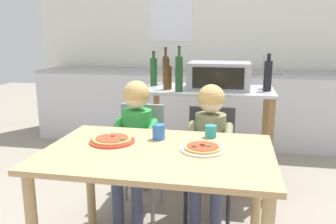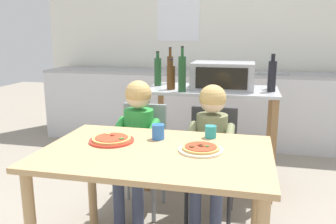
{
  "view_description": "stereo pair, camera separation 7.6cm",
  "coord_description": "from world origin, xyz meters",
  "px_view_note": "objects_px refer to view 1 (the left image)",
  "views": [
    {
      "loc": [
        0.41,
        -1.79,
        1.36
      ],
      "look_at": [
        0.0,
        0.3,
        0.88
      ],
      "focal_mm": 37.42,
      "sensor_mm": 36.0,
      "label": 1
    },
    {
      "loc": [
        0.48,
        -1.78,
        1.36
      ],
      "look_at": [
        0.0,
        0.3,
        0.88
      ],
      "focal_mm": 37.42,
      "sensor_mm": 36.0,
      "label": 2
    }
  ],
  "objects_px": {
    "kitchen_island_cart": "(207,121)",
    "bottle_slim_sauce": "(167,77)",
    "pizza_plate_cream": "(203,148)",
    "toaster_oven": "(219,76)",
    "child_in_olive_shirt": "(209,138)",
    "drinking_cup_teal": "(211,131)",
    "bottle_brown_beer": "(267,76)",
    "dining_chair_right": "(210,154)",
    "dining_chair_left": "(140,150)",
    "child_in_green_shirt": "(135,132)",
    "bottle_squat_spirits": "(268,75)",
    "bottle_tall_green_wine": "(179,73)",
    "bottle_dark_olive_oil": "(166,69)",
    "pizza_plate_red_rimmed": "(112,140)",
    "dining_table": "(158,168)",
    "bottle_clear_vinegar": "(154,71)",
    "drinking_cup_blue": "(159,132)"
  },
  "relations": [
    {
      "from": "bottle_tall_green_wine",
      "to": "dining_chair_left",
      "type": "distance_m",
      "value": 0.7
    },
    {
      "from": "bottle_squat_spirits",
      "to": "kitchen_island_cart",
      "type": "bearing_deg",
      "value": 174.98
    },
    {
      "from": "bottle_clear_vinegar",
      "to": "pizza_plate_cream",
      "type": "height_order",
      "value": "bottle_clear_vinegar"
    },
    {
      "from": "child_in_green_shirt",
      "to": "dining_chair_left",
      "type": "bearing_deg",
      "value": 90.0
    },
    {
      "from": "kitchen_island_cart",
      "to": "child_in_green_shirt",
      "type": "relative_size",
      "value": 1.11
    },
    {
      "from": "bottle_clear_vinegar",
      "to": "pizza_plate_cream",
      "type": "xyz_separation_m",
      "value": [
        0.57,
        -1.25,
        -0.28
      ]
    },
    {
      "from": "kitchen_island_cart",
      "to": "bottle_clear_vinegar",
      "type": "distance_m",
      "value": 0.66
    },
    {
      "from": "kitchen_island_cart",
      "to": "dining_chair_left",
      "type": "relative_size",
      "value": 1.38
    },
    {
      "from": "toaster_oven",
      "to": "pizza_plate_cream",
      "type": "bearing_deg",
      "value": -91.01
    },
    {
      "from": "kitchen_island_cart",
      "to": "drinking_cup_blue",
      "type": "distance_m",
      "value": 1.06
    },
    {
      "from": "bottle_clear_vinegar",
      "to": "pizza_plate_red_rimmed",
      "type": "xyz_separation_m",
      "value": [
        0.03,
        -1.2,
        -0.28
      ]
    },
    {
      "from": "bottle_clear_vinegar",
      "to": "dining_chair_right",
      "type": "distance_m",
      "value": 1.0
    },
    {
      "from": "toaster_oven",
      "to": "drinking_cup_blue",
      "type": "height_order",
      "value": "toaster_oven"
    },
    {
      "from": "bottle_dark_olive_oil",
      "to": "child_in_olive_shirt",
      "type": "height_order",
      "value": "bottle_dark_olive_oil"
    },
    {
      "from": "pizza_plate_red_rimmed",
      "to": "drinking_cup_teal",
      "type": "relative_size",
      "value": 3.51
    },
    {
      "from": "bottle_dark_olive_oil",
      "to": "child_in_green_shirt",
      "type": "height_order",
      "value": "bottle_dark_olive_oil"
    },
    {
      "from": "kitchen_island_cart",
      "to": "child_in_olive_shirt",
      "type": "bearing_deg",
      "value": -84.01
    },
    {
      "from": "bottle_squat_spirits",
      "to": "drinking_cup_blue",
      "type": "relative_size",
      "value": 3.36
    },
    {
      "from": "dining_chair_left",
      "to": "drinking_cup_teal",
      "type": "relative_size",
      "value": 10.68
    },
    {
      "from": "dining_table",
      "to": "kitchen_island_cart",
      "type": "bearing_deg",
      "value": 81.93
    },
    {
      "from": "bottle_brown_beer",
      "to": "child_in_olive_shirt",
      "type": "relative_size",
      "value": 0.28
    },
    {
      "from": "bottle_tall_green_wine",
      "to": "drinking_cup_teal",
      "type": "bearing_deg",
      "value": -66.0
    },
    {
      "from": "dining_chair_left",
      "to": "pizza_plate_cream",
      "type": "bearing_deg",
      "value": -49.77
    },
    {
      "from": "bottle_slim_sauce",
      "to": "child_in_green_shirt",
      "type": "relative_size",
      "value": 0.26
    },
    {
      "from": "child_in_green_shirt",
      "to": "drinking_cup_blue",
      "type": "xyz_separation_m",
      "value": [
        0.26,
        -0.36,
        0.11
      ]
    },
    {
      "from": "bottle_clear_vinegar",
      "to": "dining_table",
      "type": "bearing_deg",
      "value": -75.86
    },
    {
      "from": "kitchen_island_cart",
      "to": "pizza_plate_red_rimmed",
      "type": "distance_m",
      "value": 1.24
    },
    {
      "from": "bottle_tall_green_wine",
      "to": "kitchen_island_cart",
      "type": "bearing_deg",
      "value": 43.56
    },
    {
      "from": "bottle_dark_olive_oil",
      "to": "bottle_tall_green_wine",
      "type": "relative_size",
      "value": 0.92
    },
    {
      "from": "pizza_plate_cream",
      "to": "toaster_oven",
      "type": "bearing_deg",
      "value": 88.99
    },
    {
      "from": "bottle_clear_vinegar",
      "to": "dining_chair_left",
      "type": "xyz_separation_m",
      "value": [
        0.03,
        -0.61,
        -0.54
      ]
    },
    {
      "from": "bottle_tall_green_wine",
      "to": "dining_table",
      "type": "bearing_deg",
      "value": -87.27
    },
    {
      "from": "bottle_brown_beer",
      "to": "child_in_green_shirt",
      "type": "bearing_deg",
      "value": -141.71
    },
    {
      "from": "pizza_plate_red_rimmed",
      "to": "drinking_cup_teal",
      "type": "xyz_separation_m",
      "value": [
        0.57,
        0.21,
        0.03
      ]
    },
    {
      "from": "bottle_slim_sauce",
      "to": "bottle_squat_spirits",
      "type": "height_order",
      "value": "bottle_squat_spirits"
    },
    {
      "from": "dining_chair_left",
      "to": "bottle_brown_beer",
      "type": "bearing_deg",
      "value": 33.62
    },
    {
      "from": "bottle_squat_spirits",
      "to": "child_in_olive_shirt",
      "type": "height_order",
      "value": "bottle_squat_spirits"
    },
    {
      "from": "bottle_clear_vinegar",
      "to": "dining_chair_left",
      "type": "relative_size",
      "value": 0.38
    },
    {
      "from": "kitchen_island_cart",
      "to": "pizza_plate_red_rimmed",
      "type": "xyz_separation_m",
      "value": [
        -0.47,
        -1.14,
        0.14
      ]
    },
    {
      "from": "bottle_brown_beer",
      "to": "dining_chair_right",
      "type": "height_order",
      "value": "bottle_brown_beer"
    },
    {
      "from": "bottle_tall_green_wine",
      "to": "bottle_squat_spirits",
      "type": "xyz_separation_m",
      "value": [
        0.71,
        0.17,
        -0.02
      ]
    },
    {
      "from": "bottle_clear_vinegar",
      "to": "dining_chair_left",
      "type": "distance_m",
      "value": 0.82
    },
    {
      "from": "pizza_plate_red_rimmed",
      "to": "bottle_tall_green_wine",
      "type": "bearing_deg",
      "value": 74.98
    },
    {
      "from": "child_in_olive_shirt",
      "to": "drinking_cup_teal",
      "type": "bearing_deg",
      "value": -84.53
    },
    {
      "from": "child_in_olive_shirt",
      "to": "bottle_squat_spirits",
      "type": "bearing_deg",
      "value": 56.2
    },
    {
      "from": "kitchen_island_cart",
      "to": "bottle_slim_sauce",
      "type": "bearing_deg",
      "value": -161.1
    },
    {
      "from": "bottle_brown_beer",
      "to": "bottle_slim_sauce",
      "type": "relative_size",
      "value": 1.05
    },
    {
      "from": "kitchen_island_cart",
      "to": "bottle_brown_beer",
      "type": "height_order",
      "value": "bottle_brown_beer"
    },
    {
      "from": "bottle_tall_green_wine",
      "to": "bottle_squat_spirits",
      "type": "bearing_deg",
      "value": 13.29
    },
    {
      "from": "bottle_clear_vinegar",
      "to": "dining_table",
      "type": "height_order",
      "value": "bottle_clear_vinegar"
    }
  ]
}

